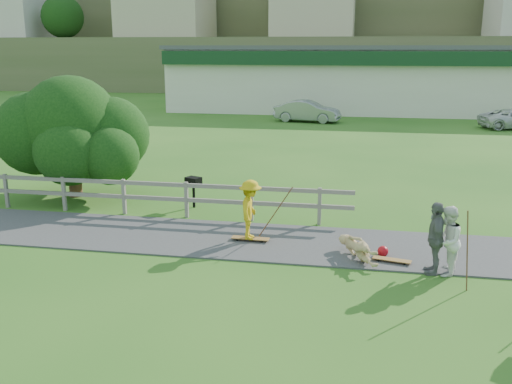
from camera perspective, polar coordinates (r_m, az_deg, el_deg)
ground at (r=13.91m, az=-3.05°, el=-6.87°), size 260.00×260.00×0.00m
path at (r=15.27m, az=-1.73°, el=-4.80°), size 34.00×3.00×0.04m
fence at (r=18.18m, az=-14.88°, el=0.16°), size 15.05×0.10×1.10m
strip_mall at (r=47.60m, az=11.87°, el=11.11°), size 32.50×10.75×5.10m
skater_rider at (r=14.92m, az=-0.57°, el=-2.15°), size 0.65×1.06×1.58m
skater_fallen at (r=14.06m, az=10.19°, el=-5.58°), size 1.59×1.08×0.58m
spectator_a at (r=13.51m, az=18.58°, el=-4.67°), size 0.78×0.91×1.60m
spectator_b at (r=13.49m, az=17.50°, el=-4.42°), size 0.44×1.00×1.68m
car_silver at (r=39.45m, az=5.15°, el=8.05°), size 4.62×2.21×1.46m
tree at (r=20.38m, az=-17.85°, el=3.86°), size 5.33×5.33×3.12m
bbq at (r=18.34m, az=-6.25°, el=-0.04°), size 0.56×0.50×0.99m
longboard_rider at (r=15.14m, az=-0.57°, el=-4.82°), size 1.01×0.28×0.11m
longboard_fallen at (r=14.07m, az=13.42°, el=-6.78°), size 0.93×0.41×0.10m
helmet at (r=14.46m, az=12.57°, el=-5.80°), size 0.27×0.27×0.27m
pole_rider at (r=15.18m, az=1.94°, el=-1.59°), size 0.03×0.03×1.73m
pole_spec_left at (r=12.75m, az=20.37°, el=-5.57°), size 0.03×0.03×1.77m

